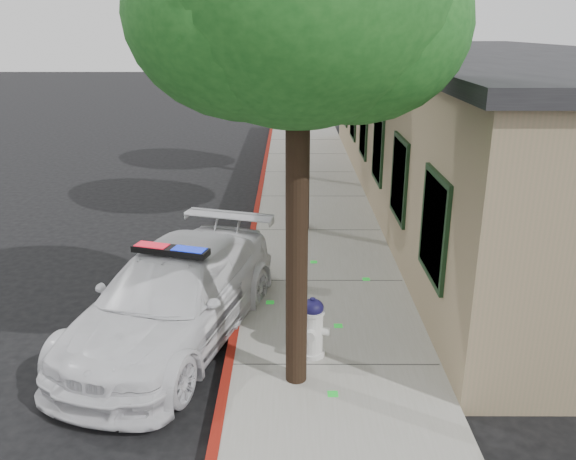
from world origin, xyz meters
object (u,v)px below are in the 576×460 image
at_px(street_tree_near, 299,6).
at_px(street_tree_far, 299,25).
at_px(police_car, 174,297).
at_px(fire_hydrant, 312,327).
at_px(street_tree_mid, 305,16).
at_px(clapboard_building, 493,129).

xyz_separation_m(street_tree_near, street_tree_far, (0.16, 11.73, -0.19)).
relative_size(police_car, fire_hydrant, 5.86).
xyz_separation_m(fire_hydrant, street_tree_near, (-0.24, -0.65, 4.45)).
bearing_deg(street_tree_mid, street_tree_near, -92.09).
relative_size(police_car, street_tree_near, 0.84).
distance_m(clapboard_building, street_tree_far, 6.56).
height_order(fire_hydrant, street_tree_near, street_tree_near).
height_order(police_car, street_tree_near, street_tree_near).
xyz_separation_m(police_car, fire_hydrant, (2.20, -0.76, -0.13)).
bearing_deg(street_tree_near, street_tree_mid, 87.91).
relative_size(clapboard_building, street_tree_mid, 3.21).
bearing_deg(street_tree_far, street_tree_near, -90.80).
bearing_deg(fire_hydrant, clapboard_building, 69.38).
bearing_deg(clapboard_building, fire_hydrant, -121.71).
bearing_deg(street_tree_far, police_car, -101.62).
distance_m(street_tree_near, street_tree_mid, 6.55).
bearing_deg(street_tree_near, police_car, 144.36).
bearing_deg(street_tree_mid, clapboard_building, 27.73).
bearing_deg(police_car, fire_hydrant, -2.52).
relative_size(police_car, street_tree_far, 0.88).
distance_m(police_car, street_tree_mid, 7.06).
xyz_separation_m(clapboard_building, fire_hydrant, (-5.40, -8.73, -1.50)).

